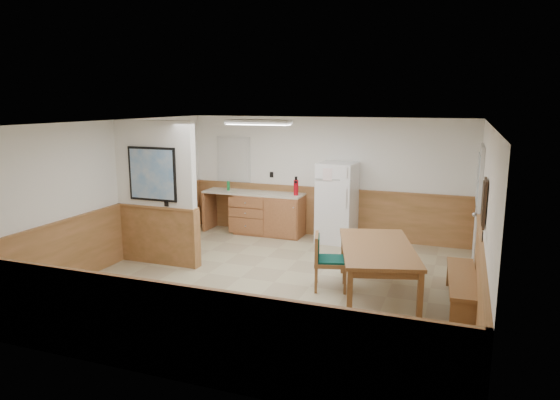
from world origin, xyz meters
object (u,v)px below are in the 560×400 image
at_px(fire_extinguisher, 296,187).
at_px(refrigerator, 337,203).
at_px(dining_bench, 462,283).
at_px(dining_chair, 324,257).
at_px(soap_bottle, 228,186).
at_px(dining_table, 377,252).

bearing_deg(fire_extinguisher, refrigerator, 2.07).
height_order(dining_bench, fire_extinguisher, fire_extinguisher).
height_order(refrigerator, dining_bench, refrigerator).
relative_size(refrigerator, dining_chair, 1.90).
xyz_separation_m(refrigerator, soap_bottle, (-2.45, 0.06, 0.19)).
bearing_deg(dining_bench, soap_bottle, 147.90).
bearing_deg(refrigerator, fire_extinguisher, -177.39).
distance_m(fire_extinguisher, soap_bottle, 1.58).
height_order(dining_table, dining_bench, dining_table).
height_order(dining_chair, fire_extinguisher, fire_extinguisher).
bearing_deg(refrigerator, dining_chair, -76.30).
distance_m(refrigerator, fire_extinguisher, 0.92).
height_order(fire_extinguisher, soap_bottle, fire_extinguisher).
relative_size(dining_table, dining_chair, 2.60).
bearing_deg(fire_extinguisher, dining_chair, -59.83).
bearing_deg(dining_table, dining_chair, 163.85).
bearing_deg(fire_extinguisher, dining_bench, -35.53).
bearing_deg(dining_table, soap_bottle, 128.48).
relative_size(dining_chair, soap_bottle, 4.20).
bearing_deg(refrigerator, dining_table, -60.71).
relative_size(refrigerator, dining_table, 0.73).
height_order(refrigerator, soap_bottle, refrigerator).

